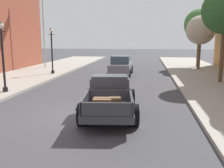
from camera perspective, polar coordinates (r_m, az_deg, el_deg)
ground_plane at (r=10.40m, az=-6.52°, el=-6.86°), size 140.00×140.00×0.00m
hotrod_truck_gunmetal at (r=10.34m, az=-0.48°, el=-2.57°), size 2.53×5.06×1.58m
car_background_grey at (r=21.63m, az=2.07°, el=4.15°), size 1.88×4.31×1.65m
street_lamp_near at (r=14.95m, az=-23.71°, el=6.83°), size 0.50×0.32×3.85m
street_lamp_far at (r=21.87m, az=-13.58°, el=8.19°), size 0.50×0.32×3.85m
flagpole at (r=27.04m, az=-15.06°, el=15.64°), size 1.74×0.16×9.16m
street_tree_third at (r=26.02m, az=19.55°, el=11.47°), size 2.78×2.78×5.14m
street_tree_farthest at (r=28.26m, az=19.38°, el=12.66°), size 3.22×3.22×6.01m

